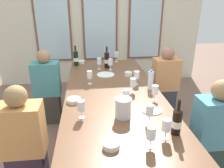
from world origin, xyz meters
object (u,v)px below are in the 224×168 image
(tasting_bowl_0, at_px, (111,145))
(seated_person_2, at_px, (47,89))
(wine_glass_8, at_px, (133,83))
(dining_table, at_px, (113,95))
(wine_bottle_0, at_px, (107,60))
(wine_glass_10, at_px, (137,76))
(seated_person_0, at_px, (25,145))
(wine_glass_11, at_px, (126,95))
(tasting_bowl_2, at_px, (128,74))
(wine_glass_3, at_px, (117,55))
(wine_bottle_1, at_px, (76,58))
(wine_bottle_2, at_px, (177,121))
(white_plate_1, at_px, (106,75))
(tasting_bowl_1, at_px, (81,62))
(tasting_bowl_3, at_px, (74,100))
(wine_glass_2, at_px, (151,134))
(wine_glass_5, at_px, (81,107))
(wine_glass_9, at_px, (166,125))
(white_plate_0, at_px, (152,110))
(seated_person_3, at_px, (165,84))
(water_bottle, at_px, (151,80))
(seated_person_1, at_px, (213,137))
(metal_pitcher, at_px, (123,108))
(wine_glass_7, at_px, (110,62))
(wine_glass_0, at_px, (150,111))
(wine_glass_1, at_px, (155,91))
(wine_glass_4, at_px, (90,75))
(wine_glass_6, at_px, (99,61))

(tasting_bowl_0, distance_m, seated_person_2, 1.85)
(wine_glass_8, bearing_deg, dining_table, 163.32)
(wine_bottle_0, relative_size, wine_glass_10, 1.92)
(wine_glass_8, bearing_deg, seated_person_0, -152.95)
(wine_glass_11, bearing_deg, tasting_bowl_2, 77.80)
(wine_bottle_0, xyz_separation_m, wine_glass_3, (0.19, 0.31, -0.01))
(wine_bottle_1, height_order, wine_bottle_2, wine_bottle_1)
(white_plate_1, height_order, tasting_bowl_1, tasting_bowl_1)
(tasting_bowl_3, bearing_deg, wine_glass_8, 14.50)
(wine_glass_2, bearing_deg, tasting_bowl_3, 126.22)
(wine_glass_5, height_order, wine_glass_9, same)
(tasting_bowl_1, relative_size, wine_glass_8, 0.71)
(white_plate_0, relative_size, seated_person_3, 0.19)
(tasting_bowl_0, relative_size, tasting_bowl_1, 1.04)
(wine_glass_3, bearing_deg, seated_person_0, -120.48)
(water_bottle, height_order, seated_person_1, seated_person_1)
(dining_table, distance_m, white_plate_0, 0.61)
(metal_pitcher, height_order, wine_glass_5, metal_pitcher)
(wine_bottle_2, distance_m, wine_glass_2, 0.29)
(wine_bottle_1, bearing_deg, wine_glass_9, -69.45)
(wine_glass_9, bearing_deg, wine_glass_11, 109.50)
(wine_glass_9, distance_m, wine_glass_10, 1.14)
(water_bottle, distance_m, seated_person_1, 0.90)
(white_plate_1, bearing_deg, seated_person_3, 4.41)
(metal_pitcher, distance_m, wine_glass_9, 0.46)
(wine_glass_7, bearing_deg, tasting_bowl_1, 138.19)
(wine_glass_8, height_order, seated_person_1, seated_person_1)
(water_bottle, height_order, seated_person_2, seated_person_2)
(seated_person_1, bearing_deg, seated_person_0, 177.52)
(tasting_bowl_0, bearing_deg, wine_glass_10, 69.30)
(white_plate_1, xyz_separation_m, wine_glass_11, (0.13, -0.95, 0.12))
(tasting_bowl_1, relative_size, seated_person_2, 0.11)
(metal_pitcher, relative_size, wine_glass_11, 1.09)
(metal_pitcher, xyz_separation_m, tasting_bowl_1, (-0.42, 1.81, -0.07))
(wine_glass_2, distance_m, seated_person_2, 2.03)
(dining_table, xyz_separation_m, wine_glass_5, (-0.36, -0.58, 0.18))
(wine_bottle_2, relative_size, wine_glass_2, 1.74)
(wine_glass_0, bearing_deg, metal_pitcher, 150.66)
(white_plate_0, relative_size, tasting_bowl_1, 1.68)
(tasting_bowl_0, height_order, water_bottle, water_bottle)
(white_plate_0, distance_m, wine_glass_9, 0.47)
(seated_person_1, bearing_deg, wine_glass_7, 118.88)
(seated_person_0, bearing_deg, wine_glass_1, 14.24)
(seated_person_1, bearing_deg, white_plate_0, 160.60)
(white_plate_1, xyz_separation_m, wine_glass_4, (-0.23, -0.31, 0.11))
(wine_glass_8, height_order, seated_person_0, seated_person_0)
(white_plate_1, distance_m, tasting_bowl_3, 0.91)
(white_plate_1, distance_m, seated_person_1, 1.60)
(tasting_bowl_3, bearing_deg, wine_glass_5, -75.52)
(wine_glass_6, relative_size, wine_glass_8, 1.00)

